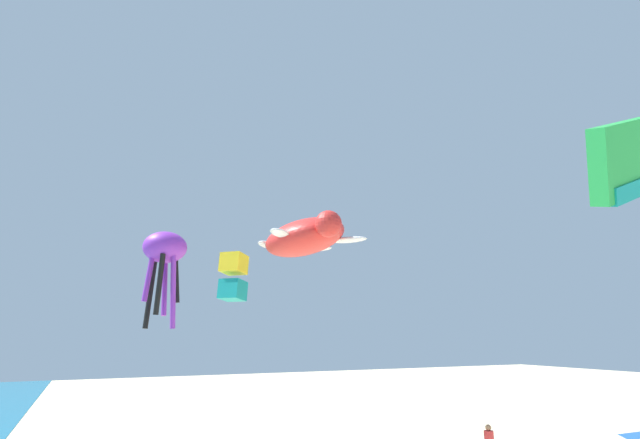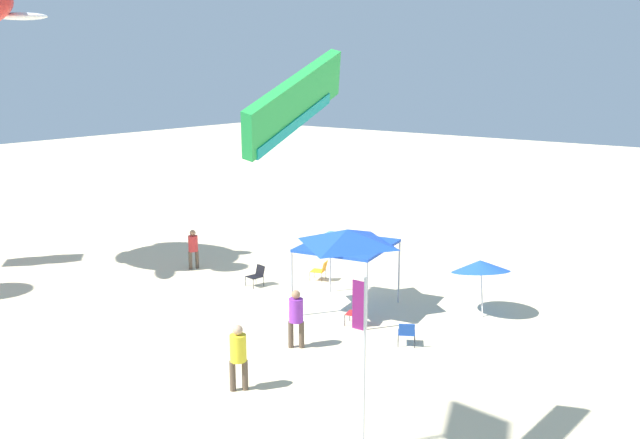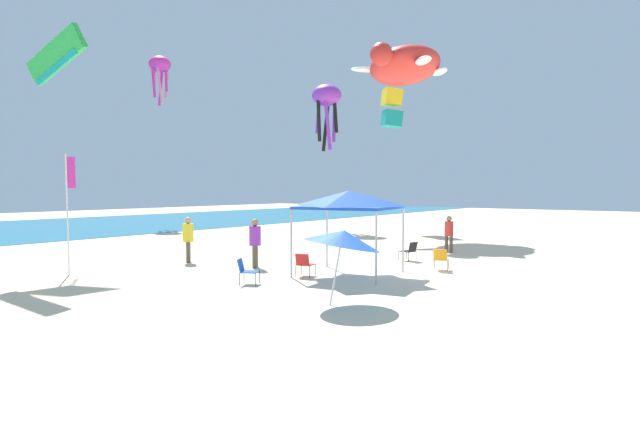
% 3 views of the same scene
% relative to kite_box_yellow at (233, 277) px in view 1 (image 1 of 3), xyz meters
% --- Properties ---
extents(kite_box_yellow, '(1.88, 1.88, 2.82)m').
position_rel_kite_box_yellow_xyz_m(kite_box_yellow, '(0.00, 0.00, 0.00)').
color(kite_box_yellow, yellow).
extents(kite_octopus_purple, '(2.20, 2.20, 4.90)m').
position_rel_kite_box_yellow_xyz_m(kite_octopus_purple, '(-2.24, 4.25, 0.79)').
color(kite_octopus_purple, purple).
extents(kite_turtle_red, '(6.61, 5.95, 2.94)m').
position_rel_kite_box_yellow_xyz_m(kite_turtle_red, '(-3.74, -2.97, 1.94)').
color(kite_turtle_red, red).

